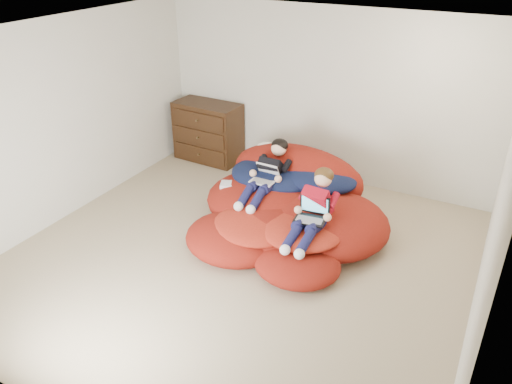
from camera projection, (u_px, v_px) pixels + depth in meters
name	position (u px, v px, depth m)	size (l,w,h in m)	color
room_shell	(238.00, 242.00, 5.69)	(5.10, 5.10, 2.77)	tan
dresser	(208.00, 132.00, 8.05)	(1.08, 0.62, 0.95)	black
beanbag_pile	(287.00, 207.00, 6.30)	(2.46, 2.38, 0.90)	maroon
cream_pillow	(269.00, 152.00, 6.96)	(0.43, 0.28, 0.28)	white
older_boy	(269.00, 171.00, 6.36)	(0.31, 1.12, 0.61)	black
younger_boy	(314.00, 206.00, 5.60)	(0.32, 1.01, 0.69)	#B20F21
laptop_white	(265.00, 176.00, 6.30)	(0.30, 0.32, 0.20)	silver
laptop_black	(312.00, 213.00, 5.58)	(0.37, 0.32, 0.25)	black
power_adapter	(227.00, 185.00, 6.50)	(0.18, 0.18, 0.07)	silver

